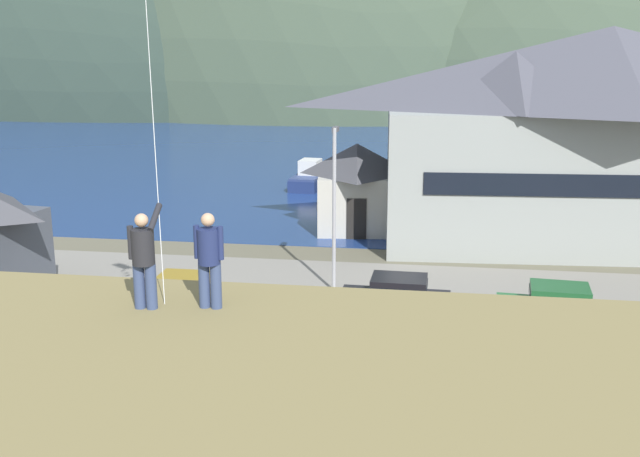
{
  "coord_description": "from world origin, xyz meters",
  "views": [
    {
      "loc": [
        4.5,
        -20.31,
        10.44
      ],
      "look_at": [
        0.1,
        9.0,
        3.24
      ],
      "focal_mm": 41.91,
      "sensor_mm": 36.0,
      "label": 1
    }
  ],
  "objects_px": {
    "parked_car_mid_row_center": "(355,364)",
    "person_companion": "(209,257)",
    "parked_car_front_row_end": "(184,296)",
    "parking_light_pole": "(334,199)",
    "parked_car_back_row_left": "(578,381)",
    "parked_car_front_row_red": "(396,298)",
    "harbor_lodge": "(606,131)",
    "moored_boat_wharfside": "(312,177)",
    "person_kite_flyer": "(144,257)",
    "moored_boat_outer_mooring": "(396,190)",
    "storage_shed_waterside": "(357,185)",
    "parked_car_mid_row_far": "(556,308)",
    "wharf_dock": "(352,188)",
    "parked_car_back_row_right": "(14,347)"
  },
  "relations": [
    {
      "from": "wharf_dock",
      "to": "parked_car_mid_row_far",
      "type": "relative_size",
      "value": 3.02
    },
    {
      "from": "harbor_lodge",
      "to": "person_companion",
      "type": "relative_size",
      "value": 14.3
    },
    {
      "from": "moored_boat_outer_mooring",
      "to": "parked_car_front_row_red",
      "type": "bearing_deg",
      "value": -87.06
    },
    {
      "from": "parked_car_back_row_left",
      "to": "parked_car_front_row_end",
      "type": "distance_m",
      "value": 14.81
    },
    {
      "from": "parked_car_mid_row_far",
      "to": "parked_car_front_row_red",
      "type": "bearing_deg",
      "value": 177.89
    },
    {
      "from": "wharf_dock",
      "to": "parked_car_front_row_red",
      "type": "bearing_deg",
      "value": -80.23
    },
    {
      "from": "moored_boat_wharfside",
      "to": "person_kite_flyer",
      "type": "xyz_separation_m",
      "value": [
        4.08,
        -43.84,
        6.12
      ]
    },
    {
      "from": "moored_boat_outer_mooring",
      "to": "person_kite_flyer",
      "type": "relative_size",
      "value": 3.38
    },
    {
      "from": "parked_car_front_row_red",
      "to": "moored_boat_outer_mooring",
      "type": "bearing_deg",
      "value": 92.94
    },
    {
      "from": "parked_car_back_row_left",
      "to": "moored_boat_wharfside",
      "type": "bearing_deg",
      "value": 111.01
    },
    {
      "from": "parked_car_mid_row_center",
      "to": "person_companion",
      "type": "height_order",
      "value": "person_companion"
    },
    {
      "from": "wharf_dock",
      "to": "moored_boat_wharfside",
      "type": "bearing_deg",
      "value": 147.17
    },
    {
      "from": "moored_boat_outer_mooring",
      "to": "person_companion",
      "type": "relative_size",
      "value": 3.61
    },
    {
      "from": "parked_car_front_row_red",
      "to": "parking_light_pole",
      "type": "xyz_separation_m",
      "value": [
        -2.87,
        3.52,
        3.13
      ]
    },
    {
      "from": "moored_boat_outer_mooring",
      "to": "parked_car_mid_row_center",
      "type": "xyz_separation_m",
      "value": [
        0.31,
        -30.69,
        0.34
      ]
    },
    {
      "from": "wharf_dock",
      "to": "parked_car_front_row_end",
      "type": "distance_m",
      "value": 27.63
    },
    {
      "from": "moored_boat_outer_mooring",
      "to": "parked_car_back_row_left",
      "type": "height_order",
      "value": "moored_boat_outer_mooring"
    },
    {
      "from": "parked_car_front_row_red",
      "to": "parking_light_pole",
      "type": "bearing_deg",
      "value": 129.26
    },
    {
      "from": "parked_car_back_row_right",
      "to": "person_companion",
      "type": "height_order",
      "value": "person_companion"
    },
    {
      "from": "parked_car_back_row_left",
      "to": "parking_light_pole",
      "type": "relative_size",
      "value": 0.6
    },
    {
      "from": "parked_car_mid_row_center",
      "to": "person_companion",
      "type": "xyz_separation_m",
      "value": [
        -1.75,
        -8.73,
        5.76
      ]
    },
    {
      "from": "parking_light_pole",
      "to": "parked_car_front_row_red",
      "type": "bearing_deg",
      "value": -50.74
    },
    {
      "from": "harbor_lodge",
      "to": "storage_shed_waterside",
      "type": "bearing_deg",
      "value": 174.59
    },
    {
      "from": "harbor_lodge",
      "to": "parked_car_mid_row_center",
      "type": "xyz_separation_m",
      "value": [
        -11.17,
        -20.4,
        -5.06
      ]
    },
    {
      "from": "person_kite_flyer",
      "to": "parking_light_pole",
      "type": "bearing_deg",
      "value": 87.1
    },
    {
      "from": "parking_light_pole",
      "to": "parked_car_back_row_left",
      "type": "bearing_deg",
      "value": -49.93
    },
    {
      "from": "parked_car_mid_row_far",
      "to": "parked_car_back_row_left",
      "type": "bearing_deg",
      "value": -92.94
    },
    {
      "from": "moored_boat_wharfside",
      "to": "parked_car_mid_row_center",
      "type": "height_order",
      "value": "moored_boat_wharfside"
    },
    {
      "from": "moored_boat_outer_mooring",
      "to": "parked_car_mid_row_center",
      "type": "bearing_deg",
      "value": -89.42
    },
    {
      "from": "wharf_dock",
      "to": "parked_car_front_row_end",
      "type": "height_order",
      "value": "parked_car_front_row_end"
    },
    {
      "from": "storage_shed_waterside",
      "to": "moored_boat_wharfside",
      "type": "distance_m",
      "value": 14.23
    },
    {
      "from": "parked_car_mid_row_center",
      "to": "parked_car_front_row_end",
      "type": "xyz_separation_m",
      "value": [
        -7.21,
        5.36,
        0.0
      ]
    },
    {
      "from": "storage_shed_waterside",
      "to": "parked_car_front_row_end",
      "type": "distance_m",
      "value": 17.14
    },
    {
      "from": "moored_boat_wharfside",
      "to": "parked_car_front_row_red",
      "type": "xyz_separation_m",
      "value": [
        7.91,
        -28.58,
        0.34
      ]
    },
    {
      "from": "person_kite_flyer",
      "to": "parked_car_front_row_red",
      "type": "bearing_deg",
      "value": 75.93
    },
    {
      "from": "moored_boat_wharfside",
      "to": "parked_car_front_row_end",
      "type": "relative_size",
      "value": 1.56
    },
    {
      "from": "parked_car_mid_row_center",
      "to": "parked_car_back_row_right",
      "type": "bearing_deg",
      "value": -178.43
    },
    {
      "from": "person_companion",
      "to": "parked_car_front_row_end",
      "type": "bearing_deg",
      "value": 111.19
    },
    {
      "from": "parked_car_back_row_right",
      "to": "parked_car_mid_row_far",
      "type": "distance_m",
      "value": 18.96
    },
    {
      "from": "moored_boat_wharfside",
      "to": "parked_car_back_row_left",
      "type": "height_order",
      "value": "moored_boat_wharfside"
    },
    {
      "from": "moored_boat_outer_mooring",
      "to": "parking_light_pole",
      "type": "relative_size",
      "value": 0.88
    },
    {
      "from": "parked_car_mid_row_far",
      "to": "person_kite_flyer",
      "type": "bearing_deg",
      "value": -122.88
    },
    {
      "from": "wharf_dock",
      "to": "parked_car_front_row_red",
      "type": "xyz_separation_m",
      "value": [
        4.55,
        -26.41,
        0.71
      ]
    },
    {
      "from": "storage_shed_waterside",
      "to": "parking_light_pole",
      "type": "xyz_separation_m",
      "value": [
        0.22,
        -11.81,
        1.56
      ]
    },
    {
      "from": "parked_car_front_row_red",
      "to": "person_companion",
      "type": "xyz_separation_m",
      "value": [
        -2.69,
        -15.07,
        5.76
      ]
    },
    {
      "from": "wharf_dock",
      "to": "parked_car_back_row_right",
      "type": "relative_size",
      "value": 3.03
    },
    {
      "from": "parked_car_front_row_end",
      "to": "parked_car_mid_row_far",
      "type": "bearing_deg",
      "value": 3.1
    },
    {
      "from": "moored_boat_wharfside",
      "to": "parked_car_back_row_right",
      "type": "relative_size",
      "value": 1.52
    },
    {
      "from": "storage_shed_waterside",
      "to": "parked_car_front_row_end",
      "type": "xyz_separation_m",
      "value": [
        -5.05,
        -16.3,
        -1.57
      ]
    },
    {
      "from": "parked_car_back_row_left",
      "to": "parked_car_front_row_red",
      "type": "height_order",
      "value": "same"
    }
  ]
}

